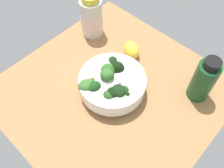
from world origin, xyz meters
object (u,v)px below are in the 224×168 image
object	(u,v)px
lemon_wedge	(132,50)
bottle_short	(92,17)
bowl_of_broccoli	(111,84)
bottle_tall	(204,80)

from	to	relation	value
lemon_wedge	bottle_short	size ratio (longest dim) A/B	0.43
lemon_wedge	bottle_short	distance (cm)	17.14
bowl_of_broccoli	bottle_tall	xyz separation A→B (cm)	(18.44, 16.40, 2.75)
lemon_wedge	bottle_short	bearing A→B (deg)	-176.51
bowl_of_broccoli	lemon_wedge	world-z (taller)	bowl_of_broccoli
lemon_wedge	bottle_tall	distance (cm)	23.77
lemon_wedge	bottle_tall	world-z (taller)	bottle_tall
bowl_of_broccoli	bottle_tall	world-z (taller)	bottle_tall
bowl_of_broccoli	bottle_tall	size ratio (longest dim) A/B	1.27
lemon_wedge	bottle_tall	xyz separation A→B (cm)	(23.31, 1.85, 4.27)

